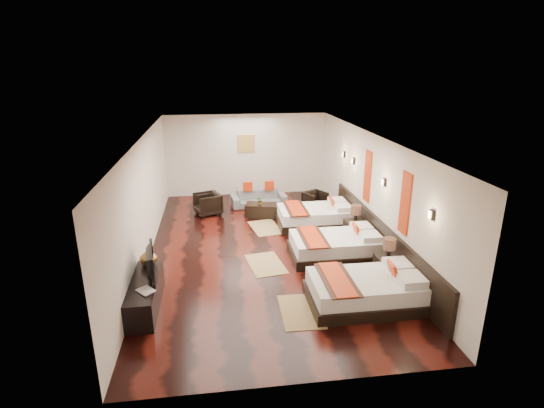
{
  "coord_description": "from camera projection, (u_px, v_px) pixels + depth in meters",
  "views": [
    {
      "loc": [
        -1.08,
        -9.62,
        4.42
      ],
      "look_at": [
        0.27,
        0.21,
        1.1
      ],
      "focal_mm": 27.86,
      "sensor_mm": 36.0,
      "label": 1
    }
  ],
  "objects": [
    {
      "name": "bed_far",
      "position": [
        316.0,
        216.0,
        12.03
      ],
      "size": [
        2.11,
        1.33,
        0.81
      ],
      "color": "black",
      "rests_on": "floor"
    },
    {
      "name": "tv_console",
      "position": [
        145.0,
        294.0,
        7.98
      ],
      "size": [
        0.5,
        1.8,
        0.55
      ],
      "primitive_type": "cube",
      "color": "black",
      "rests_on": "floor"
    },
    {
      "name": "jute_mat_far",
      "position": [
        265.0,
        228.0,
        11.92
      ],
      "size": [
        0.96,
        1.32,
        0.01
      ],
      "primitive_type": "cube",
      "rotation": [
        0.0,
        0.0,
        0.19
      ],
      "color": "#9D804F",
      "rests_on": "floor"
    },
    {
      "name": "sconce_mid",
      "position": [
        384.0,
        182.0,
        9.59
      ],
      "size": [
        0.07,
        0.12,
        0.18
      ],
      "color": "black",
      "rests_on": "right_wall"
    },
    {
      "name": "left_wall",
      "position": [
        144.0,
        200.0,
        9.78
      ],
      "size": [
        0.01,
        9.5,
        2.8
      ],
      "primitive_type": "cube",
      "color": "silver",
      "rests_on": "floor"
    },
    {
      "name": "nightstand_a",
      "position": [
        387.0,
        266.0,
        8.94
      ],
      "size": [
        0.49,
        0.49,
        0.97
      ],
      "color": "black",
      "rests_on": "floor"
    },
    {
      "name": "floor",
      "position": [
        262.0,
        249.0,
        10.58
      ],
      "size": [
        5.5,
        9.5,
        0.01
      ],
      "primitive_type": "cube",
      "color": "black",
      "rests_on": "ground"
    },
    {
      "name": "armchair_left",
      "position": [
        208.0,
        204.0,
        12.87
      ],
      "size": [
        0.94,
        0.93,
        0.67
      ],
      "primitive_type": "imported",
      "rotation": [
        0.0,
        0.0,
        -1.22
      ],
      "color": "black",
      "rests_on": "floor"
    },
    {
      "name": "jute_mat_near",
      "position": [
        301.0,
        311.0,
        7.9
      ],
      "size": [
        0.78,
        1.22,
        0.01
      ],
      "primitive_type": "cube",
      "rotation": [
        0.0,
        0.0,
        -0.03
      ],
      "color": "#9D804F",
      "rests_on": "floor"
    },
    {
      "name": "sconce_far",
      "position": [
        353.0,
        161.0,
        11.66
      ],
      "size": [
        0.07,
        0.12,
        0.18
      ],
      "color": "black",
      "rests_on": "right_wall"
    },
    {
      "name": "sofa",
      "position": [
        259.0,
        198.0,
        13.7
      ],
      "size": [
        1.83,
        0.87,
        0.52
      ],
      "primitive_type": "imported",
      "rotation": [
        0.0,
        0.0,
        0.1
      ],
      "color": "slate",
      "rests_on": "floor"
    },
    {
      "name": "tv",
      "position": [
        147.0,
        263.0,
        7.96
      ],
      "size": [
        0.27,
        1.0,
        0.57
      ],
      "primitive_type": "imported",
      "rotation": [
        0.0,
        0.0,
        1.71
      ],
      "color": "black",
      "rests_on": "tv_console"
    },
    {
      "name": "back_wall",
      "position": [
        246.0,
        155.0,
        14.6
      ],
      "size": [
        5.5,
        0.01,
        2.8
      ],
      "primitive_type": "cube",
      "color": "silver",
      "rests_on": "floor"
    },
    {
      "name": "orange_panel_a",
      "position": [
        405.0,
        203.0,
        8.61
      ],
      "size": [
        0.04,
        0.4,
        1.3
      ],
      "primitive_type": "cube",
      "color": "#D86014",
      "rests_on": "right_wall"
    },
    {
      "name": "right_wall",
      "position": [
        372.0,
        191.0,
        10.49
      ],
      "size": [
        0.01,
        9.5,
        2.8
      ],
      "primitive_type": "cube",
      "color": "silver",
      "rests_on": "floor"
    },
    {
      "name": "bed_near",
      "position": [
        367.0,
        290.0,
        8.1
      ],
      "size": [
        2.19,
        1.38,
        0.83
      ],
      "color": "black",
      "rests_on": "floor"
    },
    {
      "name": "figurine",
      "position": [
        148.0,
        256.0,
        8.47
      ],
      "size": [
        0.42,
        0.42,
        0.36
      ],
      "primitive_type": "imported",
      "rotation": [
        0.0,
        0.0,
        -0.22
      ],
      "color": "brown",
      "rests_on": "tv_console"
    },
    {
      "name": "table_plant",
      "position": [
        260.0,
        200.0,
        12.58
      ],
      "size": [
        0.25,
        0.22,
        0.26
      ],
      "primitive_type": "imported",
      "rotation": [
        0.0,
        0.0,
        0.06
      ],
      "color": "#25591D",
      "rests_on": "coffee_table"
    },
    {
      "name": "sconce_lounge",
      "position": [
        344.0,
        154.0,
        12.51
      ],
      "size": [
        0.07,
        0.12,
        0.18
      ],
      "color": "black",
      "rests_on": "right_wall"
    },
    {
      "name": "jute_mat_mid",
      "position": [
        266.0,
        264.0,
        9.76
      ],
      "size": [
        0.93,
        1.3,
        0.01
      ],
      "primitive_type": "cube",
      "rotation": [
        0.0,
        0.0,
        0.16
      ],
      "color": "#9D804F",
      "rests_on": "floor"
    },
    {
      "name": "nightstand_b",
      "position": [
        355.0,
        228.0,
        10.98
      ],
      "size": [
        0.49,
        0.49,
        0.97
      ],
      "color": "black",
      "rests_on": "floor"
    },
    {
      "name": "coffee_table",
      "position": [
        262.0,
        210.0,
        12.73
      ],
      "size": [
        1.1,
        0.74,
        0.4
      ],
      "primitive_type": "cube",
      "rotation": [
        0.0,
        0.0,
        -0.26
      ],
      "color": "black",
      "rests_on": "floor"
    },
    {
      "name": "gold_artwork",
      "position": [
        246.0,
        144.0,
        14.45
      ],
      "size": [
        0.6,
        0.04,
        0.6
      ],
      "primitive_type": "cube",
      "color": "#AD873F",
      "rests_on": "back_wall"
    },
    {
      "name": "orange_panel_b",
      "position": [
        368.0,
        176.0,
        10.68
      ],
      "size": [
        0.04,
        0.4,
        1.3
      ],
      "primitive_type": "cube",
      "color": "#D86014",
      "rests_on": "right_wall"
    },
    {
      "name": "bed_mid",
      "position": [
        336.0,
        246.0,
        10.06
      ],
      "size": [
        2.13,
        1.34,
        0.81
      ],
      "color": "black",
      "rests_on": "floor"
    },
    {
      "name": "sconce_near",
      "position": [
        431.0,
        215.0,
        7.53
      ],
      "size": [
        0.07,
        0.12,
        0.18
      ],
      "color": "black",
      "rests_on": "right_wall"
    },
    {
      "name": "armchair_right",
      "position": [
        315.0,
        201.0,
        13.34
      ],
      "size": [
        0.85,
        0.86,
        0.58
      ],
      "primitive_type": "imported",
      "rotation": [
        0.0,
        0.0,
        0.51
      ],
      "color": "black",
      "rests_on": "floor"
    },
    {
      "name": "ceiling",
      "position": [
        262.0,
        137.0,
        9.69
      ],
      "size": [
        5.5,
        9.5,
        0.01
      ],
      "primitive_type": "cube",
      "color": "white",
      "rests_on": "floor"
    },
    {
      "name": "book",
      "position": [
        140.0,
        293.0,
        7.43
      ],
      "size": [
        0.38,
        0.4,
        0.03
      ],
      "primitive_type": "imported",
      "rotation": [
        0.0,
        0.0,
        0.68
      ],
      "color": "black",
      "rests_on": "tv_console"
    },
    {
      "name": "headboard_panel",
      "position": [
        379.0,
        239.0,
        10.04
      ],
      "size": [
        0.08,
        6.6,
        0.9
      ],
      "primitive_type": "cube",
      "color": "black",
      "rests_on": "floor"
    }
  ]
}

